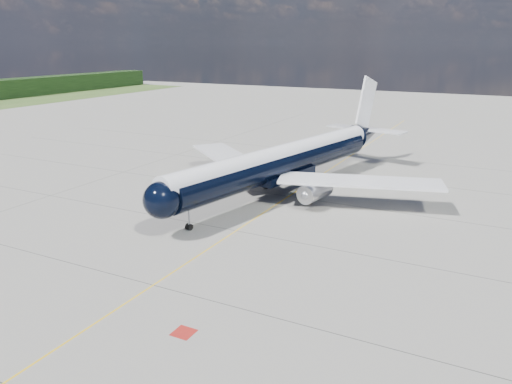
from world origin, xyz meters
The scene contains 4 objects.
ground centered at (0.00, 30.00, 0.00)m, with size 320.00×320.00×0.00m, color gray.
taxiway_centerline centered at (0.00, 25.00, 0.00)m, with size 0.16×160.00×0.01m, color yellow.
red_marking centered at (6.80, -10.00, 0.00)m, with size 1.60×1.60×0.01m, color maroon.
main_airliner centered at (-1.06, 26.73, 4.75)m, with size 42.69×52.63×15.32m.
Camera 1 is at (26.41, -36.41, 20.66)m, focal length 35.00 mm.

